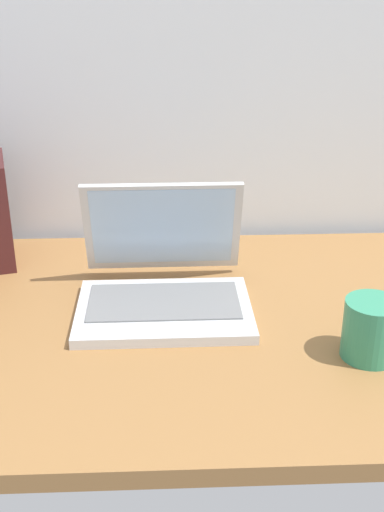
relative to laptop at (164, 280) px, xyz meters
The scene contains 3 objects.
desk 0.13m from the laptop, 31.64° to the right, with size 1.60×0.76×0.03m.
laptop is the anchor object (origin of this frame).
coffee_mug 0.38m from the laptop, 30.76° to the right, with size 0.13×0.09×0.10m.
Camera 1 is at (-0.09, -1.00, 0.60)m, focal length 45.57 mm.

